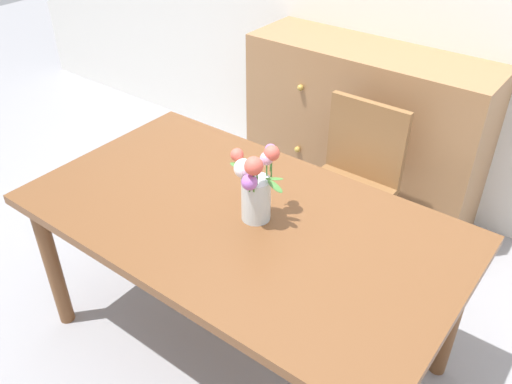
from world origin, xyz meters
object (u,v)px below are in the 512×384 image
dining_table (241,232)px  flower_vase (255,185)px  chair_far (352,177)px  dresser (362,131)px

dining_table → flower_vase: (0.06, 0.02, 0.24)m
chair_far → dresser: (-0.21, 0.50, -0.02)m
dining_table → flower_vase: bearing=17.5°
dining_table → dresser: size_ratio=1.23×
flower_vase → chair_far: bearing=89.6°
dining_table → flower_vase: flower_vase is taller
chair_far → dresser: size_ratio=0.64×
flower_vase → dining_table: bearing=-162.5°
dresser → flower_vase: flower_vase is taller
dresser → flower_vase: size_ratio=4.53×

